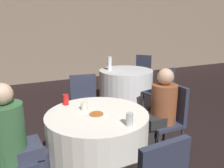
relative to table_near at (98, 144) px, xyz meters
The scene contains 14 objects.
wall_back 4.70m from the table_near, 87.50° to the left, with size 16.00×0.06×2.80m.
table_near is the anchor object (origin of this frame).
table_far 2.33m from the table_near, 53.01° to the left, with size 1.10×1.10×0.72m.
chair_near_east 0.97m from the table_near, ahead, with size 0.41×0.41×0.91m.
chair_near_north 0.97m from the table_near, 79.29° to the left, with size 0.47×0.47×0.91m.
chair_far_south 1.83m from the table_near, 30.12° to the left, with size 0.47×0.47×0.91m.
chair_far_northeast 3.27m from the table_near, 48.08° to the left, with size 0.56×0.56×0.91m.
person_floral_shirt 0.80m from the table_near, ahead, with size 0.49×0.30×1.13m.
person_green_jacket 0.81m from the table_near, behind, with size 0.49×0.32×1.16m.
pizza_plate_near 0.37m from the table_near, 119.88° to the right, with size 0.21×0.21×0.02m.
soda_can_red 0.62m from the table_near, 119.88° to the left, with size 0.07×0.07×0.12m.
soda_can_silver 0.60m from the table_near, 68.76° to the right, with size 0.07×0.07×0.12m.
cup_near 0.44m from the table_near, 121.08° to the left, with size 0.07×0.07×0.09m.
bottle_far 2.34m from the table_near, 61.34° to the left, with size 0.09×0.09×0.27m.
Camera 1 is at (-0.99, -1.95, 1.60)m, focal length 35.00 mm.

